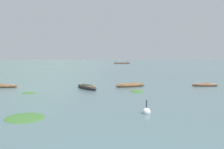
{
  "coord_description": "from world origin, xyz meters",
  "views": [
    {
      "loc": [
        -1.97,
        -4.78,
        3.16
      ],
      "look_at": [
        1.83,
        28.85,
        0.87
      ],
      "focal_mm": 37.07,
      "sensor_mm": 36.0,
      "label": 1
    }
  ],
  "objects_px": {
    "mooring_buoy": "(146,112)",
    "rowboat_3": "(87,87)",
    "rowboat_1": "(205,85)",
    "rowboat_2": "(3,86)",
    "rowboat_0": "(130,85)",
    "ferry_0": "(122,63)"
  },
  "relations": [
    {
      "from": "mooring_buoy",
      "to": "rowboat_3",
      "type": "bearing_deg",
      "value": 106.33
    },
    {
      "from": "rowboat_1",
      "to": "rowboat_2",
      "type": "bearing_deg",
      "value": 176.68
    },
    {
      "from": "mooring_buoy",
      "to": "rowboat_1",
      "type": "bearing_deg",
      "value": 50.4
    },
    {
      "from": "rowboat_2",
      "to": "rowboat_3",
      "type": "relative_size",
      "value": 0.84
    },
    {
      "from": "rowboat_1",
      "to": "mooring_buoy",
      "type": "distance_m",
      "value": 16.16
    },
    {
      "from": "rowboat_0",
      "to": "rowboat_2",
      "type": "distance_m",
      "value": 14.25
    },
    {
      "from": "rowboat_0",
      "to": "rowboat_1",
      "type": "bearing_deg",
      "value": -2.85
    },
    {
      "from": "rowboat_2",
      "to": "mooring_buoy",
      "type": "height_order",
      "value": "mooring_buoy"
    },
    {
      "from": "rowboat_0",
      "to": "ferry_0",
      "type": "height_order",
      "value": "ferry_0"
    },
    {
      "from": "rowboat_0",
      "to": "mooring_buoy",
      "type": "distance_m",
      "value": 12.98
    },
    {
      "from": "mooring_buoy",
      "to": "rowboat_0",
      "type": "bearing_deg",
      "value": 83.07
    },
    {
      "from": "rowboat_2",
      "to": "ferry_0",
      "type": "height_order",
      "value": "ferry_0"
    },
    {
      "from": "rowboat_1",
      "to": "rowboat_3",
      "type": "height_order",
      "value": "rowboat_3"
    },
    {
      "from": "rowboat_0",
      "to": "rowboat_2",
      "type": "xyz_separation_m",
      "value": [
        -14.22,
        0.9,
        -0.02
      ]
    },
    {
      "from": "rowboat_3",
      "to": "mooring_buoy",
      "type": "relative_size",
      "value": 4.18
    },
    {
      "from": "rowboat_2",
      "to": "rowboat_3",
      "type": "height_order",
      "value": "rowboat_3"
    },
    {
      "from": "rowboat_1",
      "to": "rowboat_2",
      "type": "distance_m",
      "value": 23.0
    },
    {
      "from": "rowboat_1",
      "to": "rowboat_0",
      "type": "bearing_deg",
      "value": 177.15
    },
    {
      "from": "rowboat_0",
      "to": "rowboat_3",
      "type": "bearing_deg",
      "value": -165.25
    },
    {
      "from": "rowboat_2",
      "to": "rowboat_1",
      "type": "bearing_deg",
      "value": -3.32
    },
    {
      "from": "rowboat_2",
      "to": "rowboat_3",
      "type": "xyz_separation_m",
      "value": [
        9.26,
        -2.2,
        0.03
      ]
    },
    {
      "from": "rowboat_0",
      "to": "ferry_0",
      "type": "bearing_deg",
      "value": 81.57
    }
  ]
}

